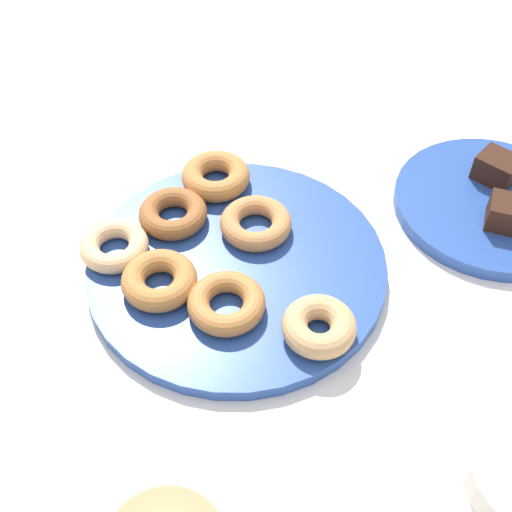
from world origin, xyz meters
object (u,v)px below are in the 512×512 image
Objects in this scene: donut_2 at (175,212)px; cake_plate at (492,204)px; donut_3 at (256,223)px; donut_4 at (319,326)px; donut_5 at (159,280)px; donut_0 at (226,303)px; donut_1 at (216,176)px; donut_plate at (237,265)px; brownie_near at (497,168)px; brownie_far at (509,214)px; donut_6 at (114,246)px.

donut_2 is 0.41m from cake_plate.
donut_3 is at bearing -39.84° from cake_plate.
donut_5 is (0.06, -0.18, -0.00)m from donut_4.
donut_0 is 1.00× the size of donut_5.
donut_2 and donut_3 have the same top height.
cake_plate is (-0.21, 0.30, -0.02)m from donut_1.
donut_2 is (-0.07, -0.15, 0.00)m from donut_0.
donut_plate is 4.11× the size of donut_0.
donut_2 is 0.24m from donut_4.
brownie_near reaches higher than cake_plate.
donut_5 is 0.47m from brownie_near.
donut_3 reaches higher than cake_plate.
brownie_far is at bearing 164.37° from donut_4.
donut_2 is at bearing -39.51° from brownie_near.
donut_plate is 3.96× the size of donut_1.
donut_plate is at bearing -99.63° from donut_4.
donut_1 reaches higher than donut_3.
donut_4 reaches higher than donut_3.
donut_4 is 0.32× the size of cake_plate.
donut_6 is 1.61× the size of brownie_near.
donut_1 reaches higher than donut_plate.
brownie_far is (-0.33, 0.18, 0.01)m from donut_0.
donut_1 is 0.36m from cake_plate.
brownie_near is at bearing 145.46° from donut_6.
brownie_near and brownie_far have the same top height.
donut_2 reaches higher than donut_6.
donut_plate is 0.35m from cake_plate.
donut_3 is 1.02× the size of donut_5.
donut_6 is (0.06, -0.26, -0.00)m from donut_4.
donut_0 is 0.08m from donut_5.
donut_2 is (0.08, 0.01, -0.00)m from donut_1.
cake_plate is at bearing 135.08° from donut_2.
donut_6 is (0.17, -0.01, -0.00)m from donut_1.
donut_5 is (0.03, -0.08, 0.00)m from donut_0.
donut_3 is 0.31m from brownie_far.
donut_3 is 0.35× the size of cake_plate.
donut_2 is at bearing -96.15° from donut_4.
donut_4 is at bearing 111.93° from donut_0.
donut_2 is at bearing -60.54° from donut_3.
donut_2 is 0.10m from donut_3.
brownie_near is (-0.42, 0.29, 0.01)m from donut_6.
donut_1 is 1.76× the size of brownie_near.
donut_3 is 0.17m from donut_4.
donut_plate is 4.12× the size of donut_5.
donut_2 is 0.34× the size of cake_plate.
donut_6 is 0.51m from brownie_near.
brownie_far reaches higher than donut_2.
donut_5 is at bearing -70.04° from donut_4.
donut_1 and donut_4 have the same top height.
donut_3 is at bearing -48.04° from brownie_far.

